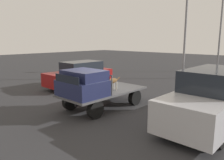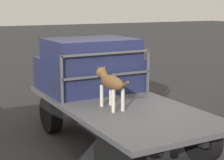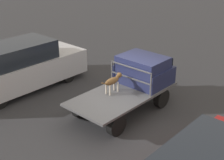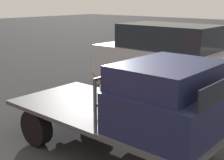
# 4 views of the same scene
# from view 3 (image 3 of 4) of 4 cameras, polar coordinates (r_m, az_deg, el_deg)

# --- Properties ---
(ground_plane) EXTENTS (80.00, 80.00, 0.00)m
(ground_plane) POSITION_cam_3_polar(r_m,az_deg,el_deg) (11.53, 1.93, -5.80)
(ground_plane) COLOR #2D2D30
(flatbed_truck) EXTENTS (4.13, 1.97, 0.79)m
(flatbed_truck) POSITION_cam_3_polar(r_m,az_deg,el_deg) (11.25, 1.97, -3.21)
(flatbed_truck) COLOR black
(flatbed_truck) RESTS_ON ground
(truck_cab) EXTENTS (1.54, 1.85, 1.06)m
(truck_cab) POSITION_cam_3_polar(r_m,az_deg,el_deg) (11.84, 5.83, 1.82)
(truck_cab) COLOR #1E2347
(truck_cab) RESTS_ON flatbed_truck
(truck_headboard) EXTENTS (0.04, 1.85, 0.87)m
(truck_headboard) POSITION_cam_3_polar(r_m,az_deg,el_deg) (11.22, 3.39, 1.03)
(truck_headboard) COLOR #4C4C4F
(truck_headboard) RESTS_ON flatbed_truck
(dog) EXTENTS (1.05, 0.24, 0.69)m
(dog) POSITION_cam_3_polar(r_m,az_deg,el_deg) (11.00, 0.25, -0.12)
(dog) COLOR beige
(dog) RESTS_ON flatbed_truck
(parked_pickup_far) EXTENTS (5.39, 1.95, 2.04)m
(parked_pickup_far) POSITION_cam_3_polar(r_m,az_deg,el_deg) (13.44, -16.10, 2.35)
(parked_pickup_far) COLOR black
(parked_pickup_far) RESTS_ON ground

